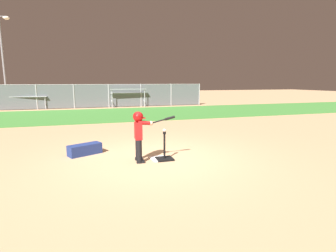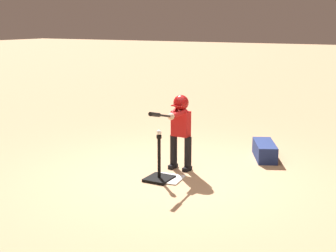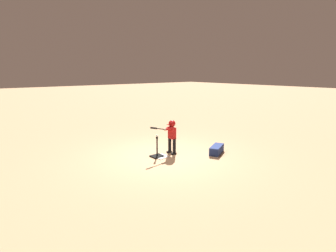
{
  "view_description": "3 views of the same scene",
  "coord_description": "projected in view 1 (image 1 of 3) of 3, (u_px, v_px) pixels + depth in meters",
  "views": [
    {
      "loc": [
        -1.52,
        -6.08,
        1.89
      ],
      "look_at": [
        0.3,
        -0.16,
        0.83
      ],
      "focal_mm": 28.0,
      "sensor_mm": 36.0,
      "label": 1
    },
    {
      "loc": [
        5.99,
        3.15,
        2.31
      ],
      "look_at": [
        -0.33,
        -0.29,
        0.71
      ],
      "focal_mm": 50.0,
      "sensor_mm": 36.0,
      "label": 2
    },
    {
      "loc": [
        5.34,
        6.69,
        2.87
      ],
      "look_at": [
        -0.45,
        -0.37,
        0.95
      ],
      "focal_mm": 28.0,
      "sensor_mm": 36.0,
      "label": 3
    }
  ],
  "objects": [
    {
      "name": "bleachers_far_right",
      "position": [
        26.0,
        102.0,
        18.25
      ],
      "size": [
        3.28,
        1.93,
        0.91
      ],
      "color": "#ADAFB7",
      "rests_on": "ground_plane"
    },
    {
      "name": "baseball",
      "position": [
        164.0,
        130.0,
        6.29
      ],
      "size": [
        0.07,
        0.07,
        0.07
      ],
      "primitive_type": "sphere",
      "color": "white",
      "rests_on": "batting_tee"
    },
    {
      "name": "bleachers_left_center",
      "position": [
        126.0,
        97.0,
        20.26
      ],
      "size": [
        2.66,
        2.55,
        1.37
      ],
      "color": "#ADAFB7",
      "rests_on": "ground_plane"
    },
    {
      "name": "equipment_bag",
      "position": [
        85.0,
        149.0,
        6.83
      ],
      "size": [
        0.9,
        0.65,
        0.28
      ],
      "primitive_type": "cube",
      "rotation": [
        0.0,
        0.0,
        0.45
      ],
      "color": "navy",
      "rests_on": "ground_plane"
    },
    {
      "name": "ground_plane",
      "position": [
        154.0,
        159.0,
        6.49
      ],
      "size": [
        90.0,
        90.0,
        0.0
      ],
      "primitive_type": "plane",
      "color": "tan"
    },
    {
      "name": "backstop_fence",
      "position": [
        109.0,
        95.0,
        19.12
      ],
      "size": [
        14.47,
        0.08,
        1.71
      ],
      "color": "#9E9EA3",
      "rests_on": "ground_plane"
    },
    {
      "name": "grass_outfield_strip",
      "position": [
        115.0,
        114.0,
        15.26
      ],
      "size": [
        56.0,
        6.56,
        0.02
      ],
      "primitive_type": "cube",
      "color": "#3D7F33",
      "rests_on": "ground_plane"
    },
    {
      "name": "field_light_pole",
      "position": [
        2.0,
        44.0,
        24.39
      ],
      "size": [
        1.76,
        0.44,
        8.03
      ],
      "color": "slate",
      "rests_on": "ground_plane"
    },
    {
      "name": "home_plate",
      "position": [
        160.0,
        158.0,
        6.47
      ],
      "size": [
        0.49,
        0.49,
        0.02
      ],
      "primitive_type": "cube",
      "rotation": [
        0.0,
        0.0,
        0.12
      ],
      "color": "white",
      "rests_on": "ground_plane"
    },
    {
      "name": "batter_child",
      "position": [
        140.0,
        130.0,
        6.15
      ],
      "size": [
        1.02,
        0.38,
        1.2
      ],
      "color": "black",
      "rests_on": "ground_plane"
    },
    {
      "name": "batting_tee",
      "position": [
        164.0,
        156.0,
        6.4
      ],
      "size": [
        0.4,
        0.36,
        0.69
      ],
      "color": "black",
      "rests_on": "ground_plane"
    }
  ]
}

